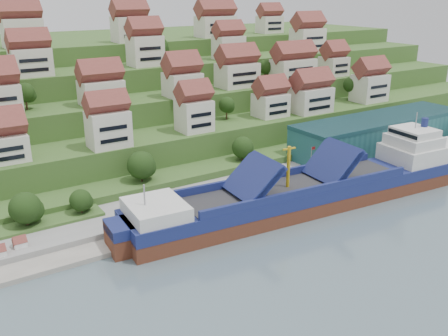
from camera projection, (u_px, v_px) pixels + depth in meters
ground at (280, 213)px, 114.03m from camera, size 300.00×300.00×0.00m
quay at (303, 173)px, 135.75m from camera, size 180.00×14.00×2.20m
hillside at (112, 93)px, 192.31m from camera, size 260.00×128.00×31.00m
hillside_village at (161, 72)px, 153.94m from camera, size 157.68×63.46×28.87m
hillside_trees at (153, 117)px, 136.05m from camera, size 142.53×62.46×30.62m
warehouse at (379, 133)px, 151.66m from camera, size 60.00×15.00×10.00m
flagpole at (311, 159)px, 128.89m from camera, size 1.28×0.16×8.00m
cargo_ship at (311, 192)px, 116.55m from camera, size 85.70×19.99×18.92m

